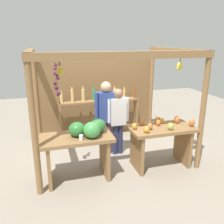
{
  "coord_description": "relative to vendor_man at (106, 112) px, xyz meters",
  "views": [
    {
      "loc": [
        -1.28,
        -4.6,
        2.39
      ],
      "look_at": [
        0.0,
        -0.22,
        1.0
      ],
      "focal_mm": 38.01,
      "sensor_mm": 36.0,
      "label": 1
    }
  ],
  "objects": [
    {
      "name": "ground_plane",
      "position": [
        0.07,
        0.02,
        -0.95
      ],
      "size": [
        12.0,
        12.0,
        0.0
      ],
      "primitive_type": "plane",
      "color": "gray",
      "rests_on": "ground"
    },
    {
      "name": "market_stall",
      "position": [
        0.06,
        0.5,
        0.37
      ],
      "size": [
        3.06,
        2.3,
        2.23
      ],
      "color": "olive",
      "rests_on": "ground"
    },
    {
      "name": "fruit_counter_left",
      "position": [
        -0.65,
        -0.81,
        -0.23
      ],
      "size": [
        1.24,
        0.64,
        1.09
      ],
      "color": "olive",
      "rests_on": "ground"
    },
    {
      "name": "fruit_counter_right",
      "position": [
        0.88,
        -0.8,
        -0.35
      ],
      "size": [
        1.26,
        0.65,
        0.97
      ],
      "color": "olive",
      "rests_on": "ground"
    },
    {
      "name": "bottle_shelf_unit",
      "position": [
        0.04,
        0.84,
        -0.13
      ],
      "size": [
        1.96,
        0.22,
        1.36
      ],
      "color": "olive",
      "rests_on": "ground"
    },
    {
      "name": "vendor_man",
      "position": [
        0.0,
        0.0,
        0.0
      ],
      "size": [
        0.48,
        0.22,
        1.59
      ],
      "rotation": [
        0.0,
        0.0,
        -0.18
      ],
      "color": "#563856",
      "rests_on": "ground"
    },
    {
      "name": "vendor_woman",
      "position": [
        0.24,
        -0.07,
        -0.1
      ],
      "size": [
        0.48,
        0.2,
        1.44
      ],
      "rotation": [
        0.0,
        0.0,
        -0.04
      ],
      "color": "navy",
      "rests_on": "ground"
    }
  ]
}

